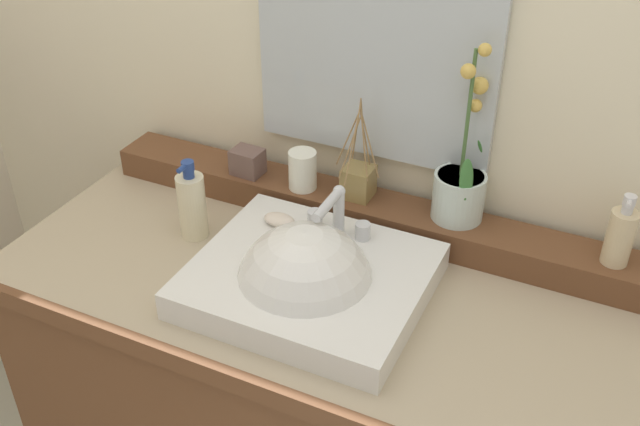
# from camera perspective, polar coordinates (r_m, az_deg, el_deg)

# --- Properties ---
(wall_back) EXTENTS (3.27, 0.20, 2.59)m
(wall_back) POSITION_cam_1_polar(r_m,az_deg,el_deg) (1.66, 6.73, 15.82)
(wall_back) COLOR beige
(wall_back) RESTS_ON ground
(vanity_cabinet) EXTENTS (1.37, 0.61, 0.83)m
(vanity_cabinet) POSITION_cam_1_polar(r_m,az_deg,el_deg) (1.83, 0.35, -15.38)
(vanity_cabinet) COLOR brown
(vanity_cabinet) RESTS_ON ground
(back_ledge) EXTENTS (1.29, 0.12, 0.07)m
(back_ledge) POSITION_cam_1_polar(r_m,az_deg,el_deg) (1.69, 3.73, 0.05)
(back_ledge) COLOR brown
(back_ledge) RESTS_ON vanity_cabinet
(sink_basin) EXTENTS (0.45, 0.40, 0.29)m
(sink_basin) POSITION_cam_1_polar(r_m,az_deg,el_deg) (1.49, -1.01, -5.61)
(sink_basin) COLOR white
(sink_basin) RESTS_ON vanity_cabinet
(soap_bar) EXTENTS (0.07, 0.04, 0.02)m
(soap_bar) POSITION_cam_1_polar(r_m,az_deg,el_deg) (1.60, -3.11, -0.52)
(soap_bar) COLOR beige
(soap_bar) RESTS_ON sink_basin
(potted_plant) EXTENTS (0.11, 0.13, 0.39)m
(potted_plant) POSITION_cam_1_polar(r_m,az_deg,el_deg) (1.60, 10.62, 2.09)
(potted_plant) COLOR silver
(potted_plant) RESTS_ON back_ledge
(soap_dispenser) EXTENTS (0.05, 0.06, 0.15)m
(soap_dispenser) POSITION_cam_1_polar(r_m,az_deg,el_deg) (1.56, 21.86, -1.61)
(soap_dispenser) COLOR beige
(soap_dispenser) RESTS_ON back_ledge
(tumbler_cup) EXTENTS (0.06, 0.06, 0.09)m
(tumbler_cup) POSITION_cam_1_polar(r_m,az_deg,el_deg) (1.69, -1.34, 3.28)
(tumbler_cup) COLOR white
(tumbler_cup) RESTS_ON back_ledge
(reed_diffuser) EXTENTS (0.11, 0.11, 0.24)m
(reed_diffuser) POSITION_cam_1_polar(r_m,az_deg,el_deg) (1.67, 2.93, 2.50)
(reed_diffuser) COLOR olive
(reed_diffuser) RESTS_ON back_ledge
(trinket_box) EXTENTS (0.07, 0.06, 0.06)m
(trinket_box) POSITION_cam_1_polar(r_m,az_deg,el_deg) (1.76, -5.54, 3.91)
(trinket_box) COLOR brown
(trinket_box) RESTS_ON back_ledge
(lotion_bottle) EXTENTS (0.06, 0.06, 0.19)m
(lotion_bottle) POSITION_cam_1_polar(r_m,az_deg,el_deg) (1.66, -9.71, 0.63)
(lotion_bottle) COLOR beige
(lotion_bottle) RESTS_ON vanity_cabinet
(mirror) EXTENTS (0.53, 0.02, 0.54)m
(mirror) POSITION_cam_1_polar(r_m,az_deg,el_deg) (1.59, 4.20, 13.18)
(mirror) COLOR silver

